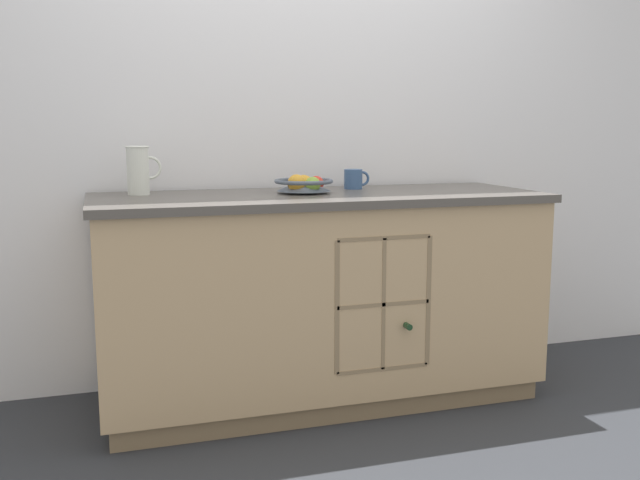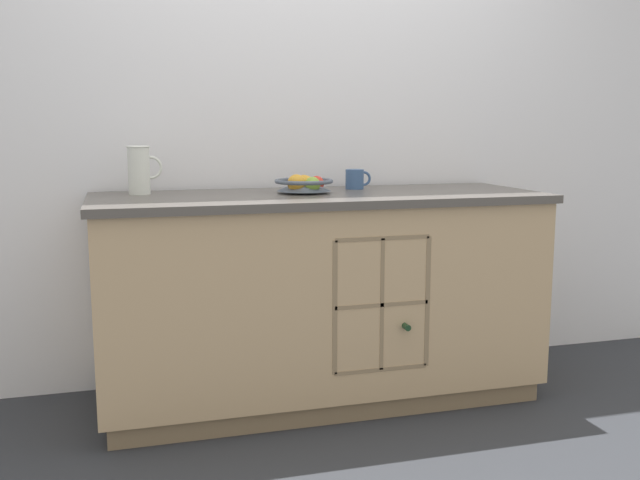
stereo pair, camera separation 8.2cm
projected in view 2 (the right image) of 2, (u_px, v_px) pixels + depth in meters
name	position (u px, v px, depth m)	size (l,w,h in m)	color
ground_plane	(320.00, 397.00, 3.28)	(14.00, 14.00, 0.00)	#2D3035
back_wall	(297.00, 117.00, 3.46)	(4.40, 0.06, 2.55)	white
kitchen_island	(320.00, 296.00, 3.20)	(1.97, 0.74, 0.94)	#8B7354
fruit_bowl	(305.00, 184.00, 3.15)	(0.26, 0.26, 0.09)	#4C5666
white_pitcher	(140.00, 169.00, 3.09)	(0.15, 0.10, 0.21)	silver
ceramic_mug	(355.00, 179.00, 3.36)	(0.12, 0.09, 0.09)	#385684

